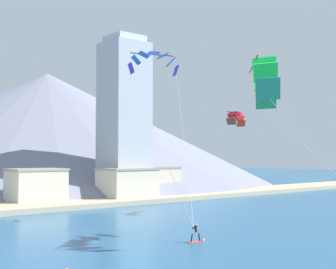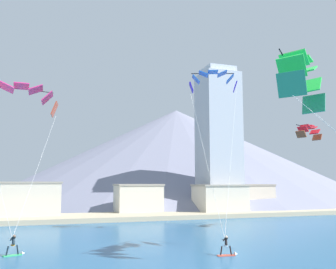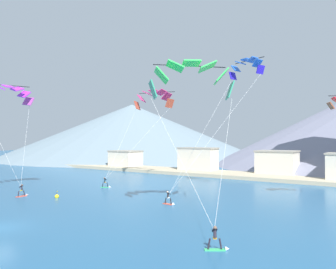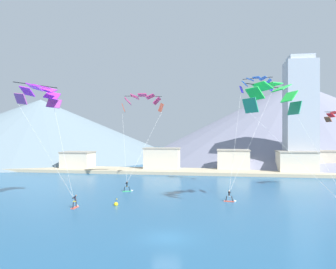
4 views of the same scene
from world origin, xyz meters
name	(u,v)px [view 2 (image 2 of 4)]	position (x,y,z in m)	size (l,w,h in m)	color
kitesurfer_near_lead	(15,249)	(-9.85, 22.35, 0.51)	(1.76, 1.02, 1.73)	#33B266
kitesurfer_mid_center	(229,250)	(6.27, 16.82, 0.45)	(1.77, 0.59, 1.66)	#E54C33
parafoil_kite_near_lead	(21,96)	(-10.78, 36.14, 15.99)	(8.73, 15.74, 16.18)	#B2412A
parafoil_kite_near_trail	(301,77)	(11.27, 13.45, 14.17)	(10.38, 11.44, 14.29)	#2B946B
parafoil_kite_mid_center	(213,80)	(10.98, 28.97, 18.00)	(7.86, 13.60, 17.85)	#2518B9
parafoil_kite_distant_high_outer	(309,130)	(24.08, 28.36, 12.37)	(5.17, 3.31, 1.75)	brown
shoreline_strip	(95,217)	(0.00, 48.94, 0.35)	(180.00, 10.00, 0.70)	tan
shore_building_harbour_front	(138,200)	(8.10, 53.66, 2.73)	(7.99, 5.98, 5.43)	beige
shore_building_quay_east	(31,201)	(-9.39, 51.23, 2.94)	(8.97, 4.43, 5.87)	beige
shore_building_quay_west	(251,198)	(30.78, 53.83, 2.69)	(8.08, 5.21, 5.35)	beige
shore_building_old_town	(220,199)	(22.37, 50.52, 2.68)	(8.69, 6.67, 5.34)	beige
highrise_tower	(218,140)	(23.95, 53.84, 13.77)	(7.00, 7.00, 27.96)	#A8ADB7
mountain_peak_west_ridge	(176,154)	(34.19, 105.90, 14.86)	(120.11, 120.11, 29.71)	slate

